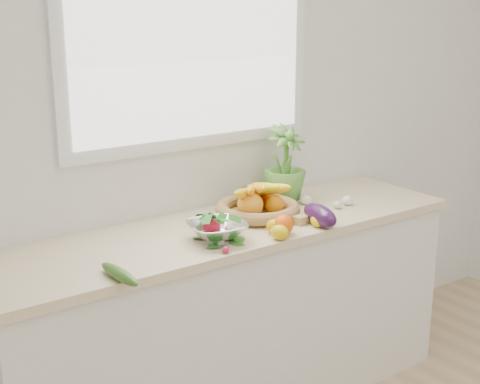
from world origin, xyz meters
TOP-DOWN VIEW (x-y plane):
  - back_wall at (0.00, 2.25)m, footprint 4.50×0.02m
  - counter_cabinet at (0.00, 1.95)m, footprint 2.20×0.58m
  - countertop at (0.00, 1.95)m, footprint 2.24×0.62m
  - window_frame at (0.00, 2.23)m, footprint 1.30×0.03m
  - window_pane at (0.00, 2.21)m, footprint 1.18×0.01m
  - orange_loose at (0.13, 1.72)m, footprint 0.10×0.10m
  - lemon_a at (0.07, 1.67)m, footprint 0.09×0.10m
  - lemon_b at (0.31, 1.71)m, footprint 0.08×0.09m
  - lemon_c at (0.10, 1.74)m, footprint 0.10×0.10m
  - apple at (-0.12, 1.90)m, footprint 0.11×0.11m
  - ginger at (0.30, 1.78)m, footprint 0.12×0.06m
  - garlic_a at (0.57, 1.85)m, footprint 0.06×0.06m
  - garlic_b at (0.49, 1.99)m, footprint 0.07×0.07m
  - garlic_c at (0.65, 1.87)m, footprint 0.06×0.06m
  - eggplant at (0.33, 1.72)m, footprint 0.13×0.25m
  - cucumber at (-0.66, 1.67)m, footprint 0.06×0.25m
  - radish at (-0.21, 1.67)m, footprint 0.03×0.03m
  - potted_herb at (0.43, 2.09)m, footprint 0.24×0.24m
  - fruit_basket at (0.19, 1.99)m, footprint 0.51×0.51m
  - colander_with_spinach at (-0.15, 1.82)m, footprint 0.28×0.28m

SIDE VIEW (x-z plane):
  - counter_cabinet at x=0.00m, z-range 0.00..0.86m
  - countertop at x=0.00m, z-range 0.86..0.90m
  - radish at x=-0.21m, z-range 0.90..0.93m
  - ginger at x=0.30m, z-range 0.90..0.94m
  - garlic_a at x=0.57m, z-range 0.90..0.94m
  - cucumber at x=-0.66m, z-range 0.90..0.95m
  - garlic_c at x=0.65m, z-range 0.90..0.95m
  - garlic_b at x=0.49m, z-range 0.90..0.95m
  - lemon_b at x=0.31m, z-range 0.90..0.96m
  - lemon_a at x=0.07m, z-range 0.90..0.96m
  - lemon_c at x=0.10m, z-range 0.90..0.96m
  - apple at x=-0.12m, z-range 0.90..0.98m
  - orange_loose at x=0.13m, z-range 0.90..0.99m
  - eggplant at x=0.33m, z-range 0.90..0.99m
  - fruit_basket at x=0.19m, z-range 0.86..1.05m
  - colander_with_spinach at x=-0.15m, z-range 0.90..1.03m
  - potted_herb at x=0.43m, z-range 0.91..1.28m
  - back_wall at x=0.00m, z-range 0.00..2.70m
  - window_frame at x=0.00m, z-range 1.20..2.30m
  - window_pane at x=0.00m, z-range 1.26..2.24m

